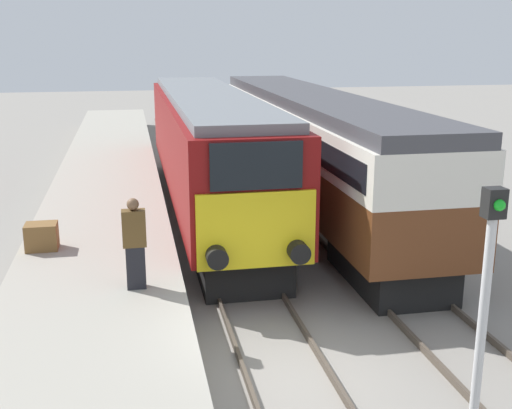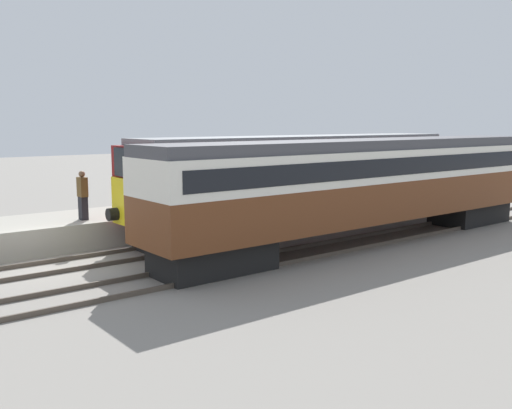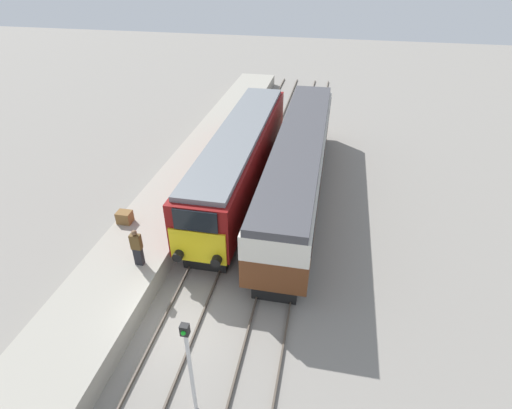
% 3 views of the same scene
% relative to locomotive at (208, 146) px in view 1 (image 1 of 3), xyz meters
% --- Properties ---
extents(ground_plane, '(120.00, 120.00, 0.00)m').
position_rel_locomotive_xyz_m(ground_plane, '(0.00, -10.70, -2.22)').
color(ground_plane, gray).
extents(platform_left, '(3.50, 50.00, 0.99)m').
position_rel_locomotive_xyz_m(platform_left, '(-3.30, -2.70, -1.73)').
color(platform_left, '#9E998C').
rests_on(platform_left, ground_plane).
extents(rails_near_track, '(1.51, 60.00, 0.14)m').
position_rel_locomotive_xyz_m(rails_near_track, '(0.00, -5.70, -2.15)').
color(rails_near_track, '#4C4238').
rests_on(rails_near_track, ground_plane).
extents(rails_far_track, '(1.50, 60.00, 0.14)m').
position_rel_locomotive_xyz_m(rails_far_track, '(3.40, -5.70, -2.15)').
color(rails_far_track, '#4C4238').
rests_on(rails_far_track, ground_plane).
extents(locomotive, '(2.70, 16.33, 3.93)m').
position_rel_locomotive_xyz_m(locomotive, '(0.00, 0.00, 0.00)').
color(locomotive, black).
rests_on(locomotive, ground_plane).
extents(passenger_carriage, '(2.75, 18.23, 3.85)m').
position_rel_locomotive_xyz_m(passenger_carriage, '(3.40, 0.03, 0.12)').
color(passenger_carriage, black).
rests_on(passenger_carriage, ground_plane).
extents(person_on_platform, '(0.44, 0.26, 1.77)m').
position_rel_locomotive_xyz_m(person_on_platform, '(-2.46, -8.56, -0.35)').
color(person_on_platform, black).
rests_on(person_on_platform, platform_left).
extents(signal_post, '(0.24, 0.28, 3.96)m').
position_rel_locomotive_xyz_m(signal_post, '(1.70, -13.70, 0.13)').
color(signal_post, silver).
rests_on(signal_post, ground_plane).
extents(luggage_crate, '(0.70, 0.56, 0.60)m').
position_rel_locomotive_xyz_m(luggage_crate, '(-4.51, -5.83, -0.93)').
color(luggage_crate, brown).
rests_on(luggage_crate, platform_left).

